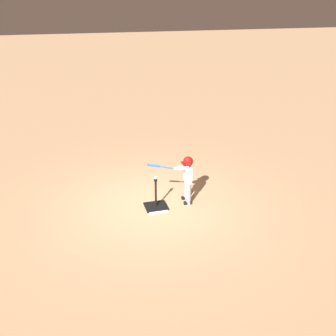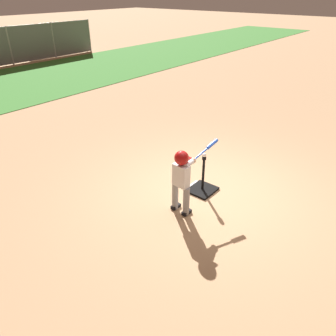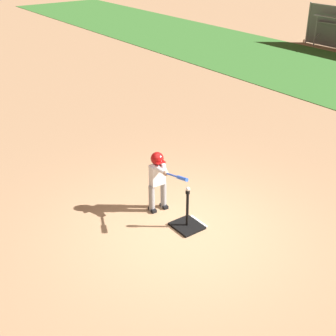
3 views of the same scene
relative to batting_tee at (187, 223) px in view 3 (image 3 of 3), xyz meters
name	(u,v)px [view 3 (image 3 of 3)]	position (x,y,z in m)	size (l,w,h in m)	color
ground_plane	(183,230)	(0.05, -0.12, -0.08)	(90.00, 90.00, 0.00)	tan
home_plate	(190,225)	(-0.01, 0.07, -0.07)	(0.44, 0.44, 0.02)	white
batting_tee	(187,223)	(0.00, 0.00, 0.00)	(0.51, 0.46, 0.73)	black
batter_child	(158,175)	(-0.76, -0.07, 0.66)	(1.08, 0.37, 1.17)	gray
baseball	(188,189)	(0.00, 0.00, 0.68)	(0.07, 0.07, 0.07)	white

